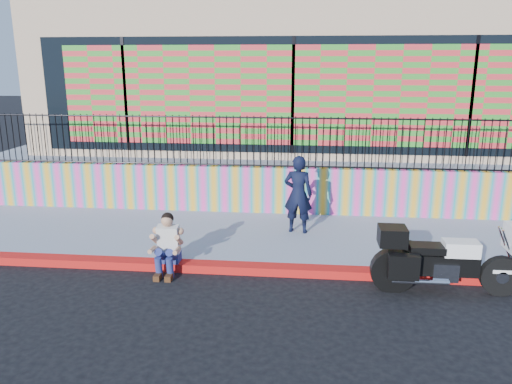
# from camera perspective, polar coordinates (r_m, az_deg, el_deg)

# --- Properties ---
(ground) EXTENTS (90.00, 90.00, 0.00)m
(ground) POSITION_cam_1_polar(r_m,az_deg,el_deg) (9.00, 3.07, -9.33)
(ground) COLOR black
(ground) RESTS_ON ground
(red_curb) EXTENTS (16.00, 0.30, 0.15)m
(red_curb) POSITION_cam_1_polar(r_m,az_deg,el_deg) (8.97, 3.07, -8.89)
(red_curb) COLOR red
(red_curb) RESTS_ON ground
(sidewalk) EXTENTS (16.00, 3.00, 0.15)m
(sidewalk) POSITION_cam_1_polar(r_m,az_deg,el_deg) (10.50, 3.53, -5.30)
(sidewalk) COLOR gray
(sidewalk) RESTS_ON ground
(mural_wall) EXTENTS (16.00, 0.20, 1.10)m
(mural_wall) POSITION_cam_1_polar(r_m,az_deg,el_deg) (11.84, 3.91, 0.18)
(mural_wall) COLOR #FD42AB
(mural_wall) RESTS_ON sidewalk
(metal_fence) EXTENTS (15.80, 0.04, 1.20)m
(metal_fence) POSITION_cam_1_polar(r_m,az_deg,el_deg) (11.61, 4.01, 5.68)
(metal_fence) COLOR black
(metal_fence) RESTS_ON mural_wall
(elevated_platform) EXTENTS (16.00, 10.00, 1.25)m
(elevated_platform) POSITION_cam_1_polar(r_m,az_deg,el_deg) (16.84, 4.54, 4.25)
(elevated_platform) COLOR gray
(elevated_platform) RESTS_ON ground
(storefront_building) EXTENTS (14.00, 8.06, 4.00)m
(storefront_building) POSITION_cam_1_polar(r_m,az_deg,el_deg) (16.36, 4.71, 13.19)
(storefront_building) COLOR tan
(storefront_building) RESTS_ON elevated_platform
(police_motorcycle) EXTENTS (2.35, 0.78, 1.46)m
(police_motorcycle) POSITION_cam_1_polar(r_m,az_deg,el_deg) (8.62, 20.80, -7.00)
(police_motorcycle) COLOR black
(police_motorcycle) RESTS_ON ground
(police_officer) EXTENTS (0.65, 0.48, 1.65)m
(police_officer) POSITION_cam_1_polar(r_m,az_deg,el_deg) (10.45, 4.84, -0.26)
(police_officer) COLOR black
(police_officer) RESTS_ON sidewalk
(seated_man) EXTENTS (0.54, 0.71, 1.06)m
(seated_man) POSITION_cam_1_polar(r_m,az_deg,el_deg) (8.98, -10.17, -6.50)
(seated_man) COLOR navy
(seated_man) RESTS_ON ground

